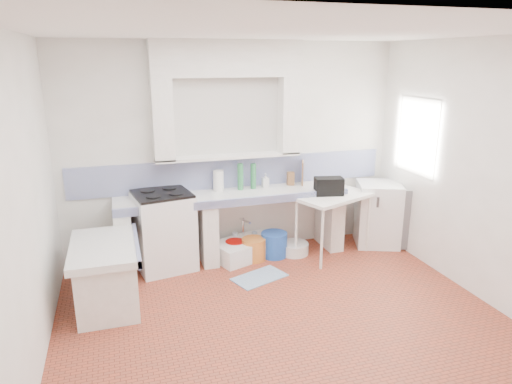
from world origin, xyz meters
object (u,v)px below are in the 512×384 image
object	(u,v)px
sink	(247,249)
side_table	(333,225)
stove	(164,231)
fridge	(378,214)

from	to	relation	value
sink	side_table	world-z (taller)	side_table
stove	side_table	xyz separation A→B (m)	(2.21, -0.26, -0.06)
side_table	stove	bearing A→B (deg)	151.35
fridge	side_table	bearing A→B (deg)	-147.66
sink	stove	bearing A→B (deg)	158.66
side_table	fridge	world-z (taller)	fridge
stove	fridge	size ratio (longest dim) A/B	1.07
sink	fridge	bearing A→B (deg)	-23.90
side_table	fridge	size ratio (longest dim) A/B	1.13
sink	fridge	distance (m)	1.94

